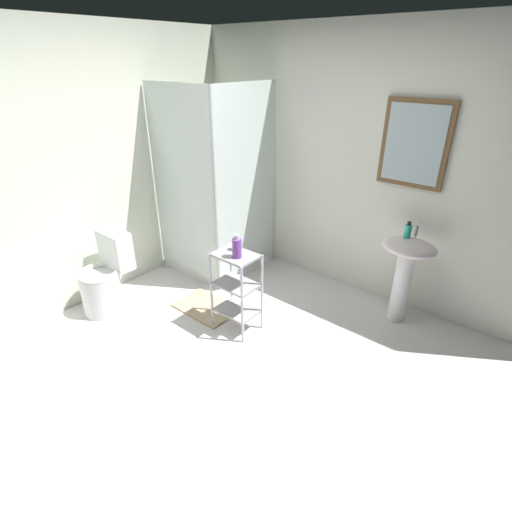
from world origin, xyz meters
TOP-DOWN VIEW (x-y plane):
  - ground_plane at (0.00, 0.00)m, footprint 4.20×4.20m
  - wall_back at (0.01, 1.85)m, footprint 4.20×0.14m
  - wall_left at (-1.85, 0.00)m, footprint 0.10×4.20m
  - shower_stall at (-1.23, 1.18)m, footprint 0.92×0.92m
  - pedestal_sink at (0.74, 1.52)m, footprint 0.46×0.37m
  - sink_faucet at (0.74, 1.64)m, footprint 0.03×0.03m
  - toilet at (-1.48, -0.09)m, footprint 0.37×0.49m
  - storage_cart at (-0.32, 0.48)m, footprint 0.38×0.28m
  - hand_soap_bottle at (0.70, 1.56)m, footprint 0.06×0.06m
  - conditioner_bottle_purple at (-0.28, 0.45)m, footprint 0.08×0.08m
  - rinse_cup at (-0.37, 0.55)m, footprint 0.07×0.07m
  - bath_mat at (-0.75, 0.51)m, footprint 0.60×0.40m

SIDE VIEW (x-z plane):
  - ground_plane at x=0.00m, z-range -0.02..0.00m
  - bath_mat at x=-0.75m, z-range 0.00..0.02m
  - toilet at x=-1.48m, z-range -0.07..0.69m
  - storage_cart at x=-0.32m, z-range 0.07..0.81m
  - shower_stall at x=-1.23m, z-range -0.54..1.46m
  - pedestal_sink at x=0.74m, z-range 0.17..0.98m
  - rinse_cup at x=-0.37m, z-range 0.74..0.83m
  - conditioner_bottle_purple at x=-0.28m, z-range 0.73..0.93m
  - sink_faucet at x=0.74m, z-range 0.81..0.91m
  - hand_soap_bottle at x=0.70m, z-range 0.80..0.95m
  - wall_left at x=-1.85m, z-range 0.00..2.50m
  - wall_back at x=0.01m, z-range 0.00..2.50m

